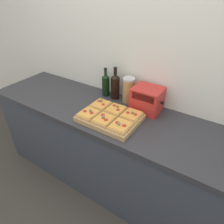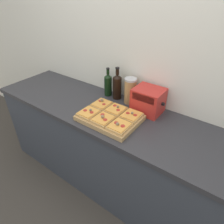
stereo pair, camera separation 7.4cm
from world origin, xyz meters
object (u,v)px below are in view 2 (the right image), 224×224
(grain_jar_tall, at_px, (130,91))
(toaster_oven, at_px, (148,100))
(olive_oil_bottle, at_px, (108,84))
(cutting_board, at_px, (110,118))
(wine_bottle, at_px, (117,86))

(grain_jar_tall, height_order, toaster_oven, grain_jar_tall)
(olive_oil_bottle, height_order, grain_jar_tall, olive_oil_bottle)
(cutting_board, xyz_separation_m, toaster_oven, (0.19, 0.30, 0.09))
(olive_oil_bottle, xyz_separation_m, toaster_oven, (0.46, -0.04, -0.01))
(wine_bottle, bearing_deg, cutting_board, -64.09)
(cutting_board, bearing_deg, toaster_oven, 57.95)
(grain_jar_tall, bearing_deg, wine_bottle, 180.00)
(cutting_board, xyz_separation_m, wine_bottle, (-0.16, 0.34, 0.11))
(cutting_board, relative_size, toaster_oven, 1.77)
(grain_jar_tall, xyz_separation_m, toaster_oven, (0.21, -0.04, -0.01))
(toaster_oven, bearing_deg, olive_oil_bottle, 174.71)
(wine_bottle, xyz_separation_m, grain_jar_tall, (0.14, 0.00, -0.01))
(cutting_board, height_order, grain_jar_tall, grain_jar_tall)
(cutting_board, height_order, olive_oil_bottle, olive_oil_bottle)
(cutting_board, distance_m, olive_oil_bottle, 0.45)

